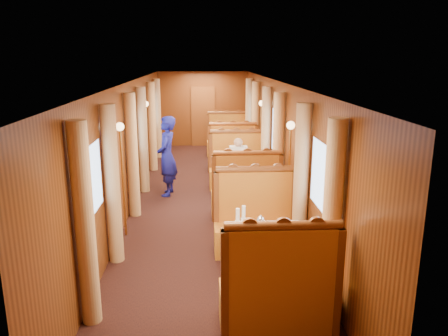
{
  "coord_description": "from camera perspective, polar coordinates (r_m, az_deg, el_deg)",
  "views": [
    {
      "loc": [
        -0.09,
        -8.84,
        2.99
      ],
      "look_at": [
        0.32,
        -1.3,
        1.05
      ],
      "focal_mm": 35.0,
      "sensor_mm": 36.0,
      "label": 1
    }
  ],
  "objects": [
    {
      "name": "curtain_left_near_b",
      "position": [
        6.51,
        -14.39,
        -2.23
      ],
      "size": [
        0.22,
        0.22,
        2.35
      ],
      "primitive_type": "cylinder",
      "color": "tan",
      "rests_on": "floor"
    },
    {
      "name": "table_far",
      "position": [
        12.64,
        0.78,
        2.46
      ],
      "size": [
        1.05,
        0.72,
        0.75
      ],
      "primitive_type": "cube",
      "color": "white",
      "rests_on": "floor"
    },
    {
      "name": "wall_left",
      "position": [
        9.12,
        -11.94,
        3.09
      ],
      "size": [
        0.01,
        12.0,
        2.5
      ],
      "primitive_type": null,
      "rotation": [
        1.57,
        0.0,
        1.57
      ],
      "color": "brown",
      "rests_on": "floor"
    },
    {
      "name": "banquette_far_aft",
      "position": [
        13.63,
        0.49,
        3.54
      ],
      "size": [
        1.3,
        0.55,
        1.34
      ],
      "color": "#AF4713",
      "rests_on": "floor"
    },
    {
      "name": "banquette_far_fwd",
      "position": [
        11.64,
        1.12,
        1.66
      ],
      "size": [
        1.3,
        0.55,
        1.34
      ],
      "color": "#AF4713",
      "rests_on": "floor"
    },
    {
      "name": "curtain_right_mid_a",
      "position": [
        8.39,
        7.08,
        1.8
      ],
      "size": [
        0.22,
        0.22,
        2.35
      ],
      "primitive_type": "cylinder",
      "color": "tan",
      "rests_on": "floor"
    },
    {
      "name": "curtain_left_mid_a",
      "position": [
        8.36,
        -11.89,
        1.56
      ],
      "size": [
        0.22,
        0.22,
        2.35
      ],
      "primitive_type": "cylinder",
      "color": "tan",
      "rests_on": "floor"
    },
    {
      "name": "sconce_left_aft",
      "position": [
        10.79,
        -10.08,
        5.62
      ],
      "size": [
        0.14,
        0.14,
        1.95
      ],
      "color": "#BF8C3F",
      "rests_on": "floor"
    },
    {
      "name": "wall_far",
      "position": [
        14.94,
        -2.76,
        7.69
      ],
      "size": [
        3.0,
        0.01,
        2.5
      ],
      "primitive_type": null,
      "rotation": [
        1.57,
        0.0,
        0.0
      ],
      "color": "brown",
      "rests_on": "floor"
    },
    {
      "name": "table_mid",
      "position": [
        9.26,
        2.24,
        -2.02
      ],
      "size": [
        1.05,
        0.72,
        0.75
      ],
      "primitive_type": "cube",
      "color": "white",
      "rests_on": "floor"
    },
    {
      "name": "banquette_mid_fwd",
      "position": [
        8.28,
        2.89,
        -3.67
      ],
      "size": [
        1.3,
        0.55,
        1.34
      ],
      "color": "#AF4713",
      "rests_on": "floor"
    },
    {
      "name": "table_near",
      "position": [
        6.01,
        5.38,
        -11.46
      ],
      "size": [
        1.05,
        0.72,
        0.75
      ],
      "primitive_type": "cube",
      "color": "white",
      "rests_on": "floor"
    },
    {
      "name": "window_left_near",
      "position": [
        5.73,
        -17.06,
        -1.82
      ],
      "size": [
        0.01,
        1.2,
        0.9
      ],
      "primitive_type": null,
      "rotation": [
        1.57,
        0.0,
        1.57
      ],
      "color": "#8AADDA",
      "rests_on": "wall_left"
    },
    {
      "name": "doorway_far",
      "position": [
        14.94,
        -2.74,
        6.72
      ],
      "size": [
        0.8,
        0.04,
        2.0
      ],
      "primitive_type": "cube",
      "color": "brown",
      "rests_on": "floor"
    },
    {
      "name": "ceiling",
      "position": [
        8.86,
        -2.55,
        11.22
      ],
      "size": [
        3.0,
        12.0,
        0.01
      ],
      "primitive_type": null,
      "rotation": [
        3.14,
        0.0,
        0.0
      ],
      "color": "silver",
      "rests_on": "wall_left"
    },
    {
      "name": "curtain_right_near_a",
      "position": [
        5.12,
        13.91,
        -6.76
      ],
      "size": [
        0.22,
        0.22,
        2.35
      ],
      "primitive_type": "cylinder",
      "color": "tan",
      "rests_on": "floor"
    },
    {
      "name": "wall_near",
      "position": [
        3.33,
        -1.11,
        -17.03
      ],
      "size": [
        3.0,
        0.01,
        2.5
      ],
      "primitive_type": null,
      "rotation": [
        -1.57,
        0.0,
        0.0
      ],
      "color": "brown",
      "rests_on": "floor"
    },
    {
      "name": "teapot_left",
      "position": [
        5.7,
        3.83,
        -8.06
      ],
      "size": [
        0.18,
        0.15,
        0.13
      ],
      "primitive_type": null,
      "rotation": [
        0.0,
        0.0,
        0.25
      ],
      "color": "silver",
      "rests_on": "tea_tray"
    },
    {
      "name": "curtain_left_near_a",
      "position": [
        5.07,
        -17.73,
        -7.25
      ],
      "size": [
        0.22,
        0.22,
        2.35
      ],
      "primitive_type": "cylinder",
      "color": "tan",
      "rests_on": "floor"
    },
    {
      "name": "curtain_right_far_b",
      "position": [
        13.33,
        3.29,
        6.54
      ],
      "size": [
        0.22,
        0.22,
        2.35
      ],
      "primitive_type": "cylinder",
      "color": "tan",
      "rests_on": "floor"
    },
    {
      "name": "curtain_right_near_b",
      "position": [
        6.55,
        10.01,
        -1.9
      ],
      "size": [
        0.22,
        0.22,
        2.35
      ],
      "primitive_type": "cylinder",
      "color": "tan",
      "rests_on": "floor"
    },
    {
      "name": "window_left_mid",
      "position": [
        9.08,
        -11.92,
        4.33
      ],
      "size": [
        0.01,
        1.2,
        0.9
      ],
      "primitive_type": null,
      "rotation": [
        1.57,
        0.0,
        1.57
      ],
      "color": "#8AADDA",
      "rests_on": "wall_left"
    },
    {
      "name": "cup_inboard",
      "position": [
        5.91,
        1.8,
        -6.76
      ],
      "size": [
        0.08,
        0.08,
        0.26
      ],
      "rotation": [
        0.0,
        0.0,
        0.15
      ],
      "color": "white",
      "rests_on": "table_near"
    },
    {
      "name": "sconce_left_fore",
      "position": [
        7.39,
        -13.23,
        1.47
      ],
      "size": [
        0.14,
        0.14,
        1.95
      ],
      "color": "#BF8C3F",
      "rests_on": "floor"
    },
    {
      "name": "floor",
      "position": [
        9.33,
        -2.38,
        -4.3
      ],
      "size": [
        3.0,
        12.0,
        0.01
      ],
      "primitive_type": null,
      "color": "black",
      "rests_on": "ground"
    },
    {
      "name": "sconce_right_fore",
      "position": [
        7.42,
        8.57,
        1.75
      ],
      "size": [
        0.14,
        0.14,
        1.95
      ],
      "color": "#BF8C3F",
      "rests_on": "floor"
    },
    {
      "name": "banquette_mid_aft",
      "position": [
        10.22,
        1.72,
        -0.15
      ],
      "size": [
        1.3,
        0.55,
        1.34
      ],
      "color": "#AF4713",
      "rests_on": "floor"
    },
    {
      "name": "sconce_right_aft",
      "position": [
        10.82,
        4.88,
        5.81
      ],
      "size": [
        0.14,
        0.14,
        1.95
      ],
      "color": "#BF8C3F",
      "rests_on": "floor"
    },
    {
      "name": "rose_vase_far",
      "position": [
        12.51,
        0.62,
        4.9
      ],
      "size": [
        0.06,
        0.06,
        0.36
      ],
      "rotation": [
        0.0,
        0.0,
        -0.37
      ],
      "color": "silver",
      "rests_on": "table_far"
    },
    {
      "name": "teapot_back",
      "position": [
        5.88,
        4.8,
        -7.31
      ],
      "size": [
        0.19,
        0.16,
        0.14
      ],
      "primitive_type": null,
      "rotation": [
        0.0,
        0.0,
        0.23
      ],
      "color": "silver",
      "rests_on": "tea_tray"
    },
    {
      "name": "window_right_mid",
      "position": [
        9.11,
        6.93,
        4.57
      ],
      "size": [
        0.01,
        1.2,
        0.9
      ],
      "primitive_type": null,
      "rotation": [
        1.57,
        0.0,
        -1.57
      ],
      "color": "#8AADDA",
      "rests_on": "wall_right"
    },
    {
      "name": "steward",
      "position": [
        9.58,
        -7.47,
        1.53
      ],
      "size": [
        0.46,
        0.67,
        1.75
      ],
      "primitive_type": "imported",
      "rotation": [
        0.0,
        0.0,
        -1.64
      ],
      "color": "navy",
      "rests_on": "floor"
    },
    {
      "name": "passenger",
      "position": [
        9.87,
        1.87,
        1.22
      ],
      "size": [
        0.4,
        0.44,
        0.76
      ],
      "color": "beige",
      "rests_on": "banquette_mid_aft"
    },
    {
      "name": "tea_tray",
      "position": [
        5.79,
        4.19,
        -8.29
      ],
      "size": [
        0.36,
        0.28,
        0.01
      ],
      "primitive_type": "cube",
      "rotation": [
        0.0,
        0.0,
        0.06
      ],
      "color": "silver",
      "rests_on": "table_near"
    },
    {
      "name": "window_right_near",
      "position": [
        5.78,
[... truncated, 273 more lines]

